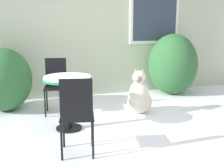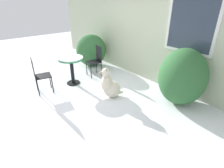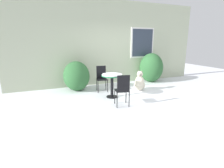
{
  "view_description": "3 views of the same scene",
  "coord_description": "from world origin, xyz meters",
  "px_view_note": "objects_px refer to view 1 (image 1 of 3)",
  "views": [
    {
      "loc": [
        -1.27,
        -3.28,
        1.42
      ],
      "look_at": [
        0.0,
        0.6,
        0.55
      ],
      "focal_mm": 45.0,
      "sensor_mm": 36.0,
      "label": 1
    },
    {
      "loc": [
        3.31,
        -1.56,
        2.14
      ],
      "look_at": [
        0.53,
        0.77,
        0.33
      ],
      "focal_mm": 28.0,
      "sensor_mm": 36.0,
      "label": 2
    },
    {
      "loc": [
        -2.72,
        -4.48,
        1.75
      ],
      "look_at": [
        -0.69,
        0.4,
        0.43
      ],
      "focal_mm": 28.0,
      "sensor_mm": 36.0,
      "label": 3
    }
  ],
  "objects_px": {
    "patio_table": "(68,88)",
    "patio_chair_near_table": "(56,83)",
    "dog": "(139,97)",
    "patio_chair_far_side": "(77,113)"
  },
  "relations": [
    {
      "from": "patio_chair_far_side",
      "to": "dog",
      "type": "relative_size",
      "value": 1.19
    },
    {
      "from": "dog",
      "to": "patio_chair_far_side",
      "type": "bearing_deg",
      "value": -106.65
    },
    {
      "from": "patio_table",
      "to": "patio_chair_near_table",
      "type": "relative_size",
      "value": 0.84
    },
    {
      "from": "patio_chair_far_side",
      "to": "patio_table",
      "type": "bearing_deg",
      "value": -80.6
    },
    {
      "from": "patio_table",
      "to": "patio_chair_far_side",
      "type": "relative_size",
      "value": 0.84
    },
    {
      "from": "patio_table",
      "to": "patio_chair_near_table",
      "type": "distance_m",
      "value": 0.82
    },
    {
      "from": "patio_table",
      "to": "dog",
      "type": "height_order",
      "value": "same"
    },
    {
      "from": "patio_chair_near_table",
      "to": "dog",
      "type": "bearing_deg",
      "value": -11.31
    },
    {
      "from": "dog",
      "to": "patio_chair_near_table",
      "type": "bearing_deg",
      "value": -171.18
    },
    {
      "from": "patio_table",
      "to": "dog",
      "type": "distance_m",
      "value": 1.27
    }
  ]
}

